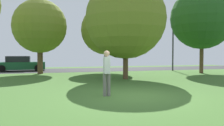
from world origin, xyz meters
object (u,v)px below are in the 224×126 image
Objects in this scene: oak_tree_right at (40,26)px; street_lamp_post at (173,48)px; oak_tree_center at (106,30)px; person_bystander at (107,71)px; parked_car_green at (20,64)px; maple_tree_near at (126,19)px; birch_tree_lone at (202,18)px.

oak_tree_right is 1.39× the size of street_lamp_post.
oak_tree_center reaches higher than street_lamp_post.
person_bystander is 16.44m from parked_car_green.
street_lamp_post is (7.06, 0.32, -1.58)m from oak_tree_center.
maple_tree_near reaches higher than parked_car_green.
maple_tree_near is 9.62m from street_lamp_post.
person_bystander reaches higher than parked_car_green.
maple_tree_near is 8.41m from birch_tree_lone.
oak_tree_right is at bearing -64.85° from parked_car_green.
birch_tree_lone is 1.64× the size of parked_car_green.
parked_car_green is at bearing 164.79° from street_lamp_post.
oak_tree_center is at bearing -177.43° from street_lamp_post.
person_bystander is at bearing -77.76° from oak_tree_right.
oak_tree_right reaches higher than street_lamp_post.
maple_tree_near is at bearing -140.16° from street_lamp_post.
maple_tree_near is at bearing -47.71° from oak_tree_right.
oak_tree_center reaches higher than person_bystander.
person_bystander is 0.40× the size of street_lamp_post.
oak_tree_center is 9.25m from parked_car_green.
street_lamp_post is at bearing 0.25° from oak_tree_right.
maple_tree_near is 5.75m from oak_tree_center.
maple_tree_near reaches higher than oak_tree_right.
street_lamp_post is at bearing 101.42° from birch_tree_lone.
parked_car_green is at bearing 19.53° from person_bystander.
oak_tree_center is at bearing 88.02° from maple_tree_near.
birch_tree_lone is 17.53m from parked_car_green.
oak_tree_right is at bearing 132.29° from maple_tree_near.
oak_tree_right reaches higher than person_bystander.
oak_tree_center is 1.34× the size of street_lamp_post.
birch_tree_lone is at bearing -14.31° from oak_tree_right.
maple_tree_near reaches higher than oak_tree_center.
parked_car_green is (-7.36, 10.04, -3.33)m from maple_tree_near.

